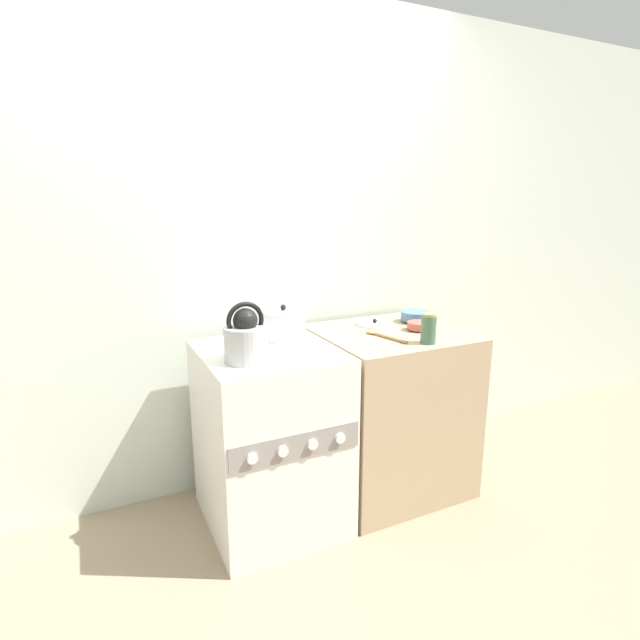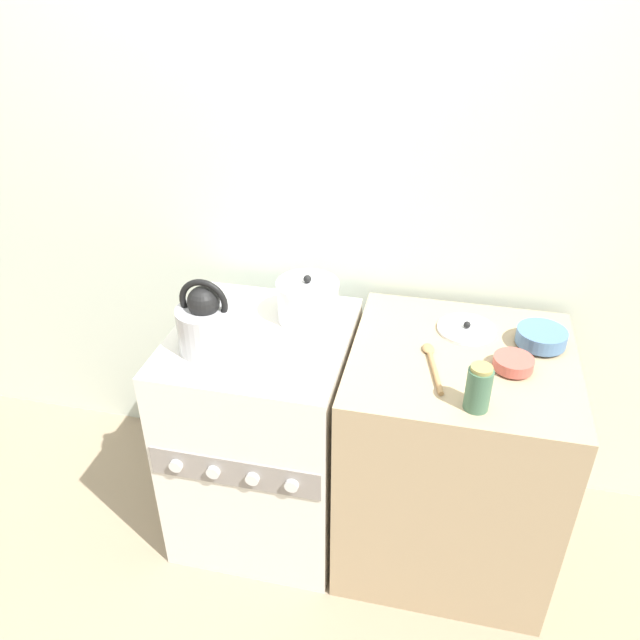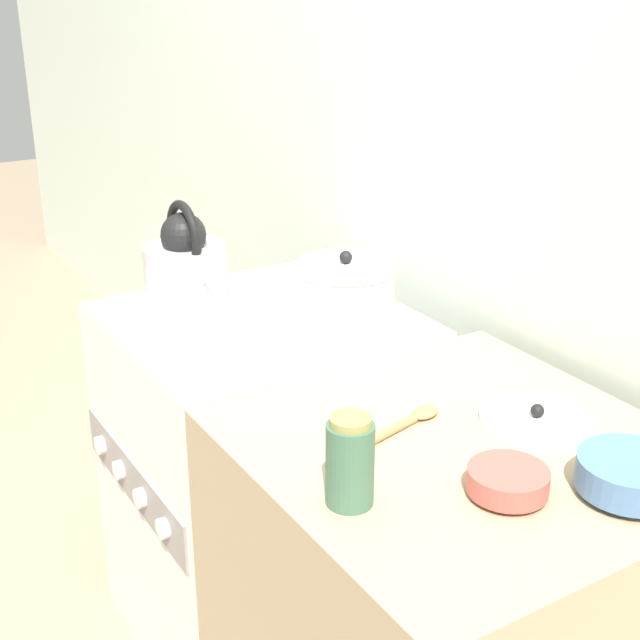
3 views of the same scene
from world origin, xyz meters
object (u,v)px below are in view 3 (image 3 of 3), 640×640
small_ceramic_bowl (508,481)px  loose_pot_lid (537,419)px  stove (264,480)px  cooking_pot (345,294)px  kettle (186,268)px  storage_jar (350,462)px  enamel_bowl (630,475)px

small_ceramic_bowl → loose_pot_lid: (-0.14, 0.20, -0.02)m
small_ceramic_bowl → loose_pot_lid: size_ratio=0.63×
stove → loose_pot_lid: bearing=15.2°
stove → cooking_pot: bearing=46.5°
kettle → storage_jar: size_ratio=1.78×
kettle → small_ceramic_bowl: kettle is taller
kettle → loose_pot_lid: (0.81, 0.30, -0.09)m
storage_jar → loose_pot_lid: 0.42m
kettle → enamel_bowl: bearing=13.7°
cooking_pot → storage_jar: size_ratio=1.52×
storage_jar → enamel_bowl: bearing=61.5°
storage_jar → loose_pot_lid: storage_jar is taller
stove → cooking_pot: cooking_pot is taller
stove → small_ceramic_bowl: size_ratio=6.91×
stove → enamel_bowl: enamel_bowl is taller
loose_pot_lid → cooking_pot: bearing=-175.5°
stove → small_ceramic_bowl: bearing=-1.1°
cooking_pot → loose_pot_lid: (0.54, 0.04, -0.07)m
enamel_bowl → storage_jar: bearing=-118.5°
stove → small_ceramic_bowl: (0.82, -0.02, 0.45)m
stove → enamel_bowl: 1.03m
kettle → small_ceramic_bowl: (0.95, 0.10, -0.07)m
stove → storage_jar: bearing=-17.7°
kettle → cooking_pot: 0.37m
storage_jar → stove: bearing=162.3°
stove → loose_pot_lid: loose_pot_lid is taller
stove → enamel_bowl: bearing=8.8°
kettle → enamel_bowl: (1.04, 0.25, -0.06)m
enamel_bowl → loose_pot_lid: bearing=169.7°
storage_jar → loose_pot_lid: size_ratio=0.72×
kettle → loose_pot_lid: 0.86m
cooking_pot → kettle: bearing=-136.2°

